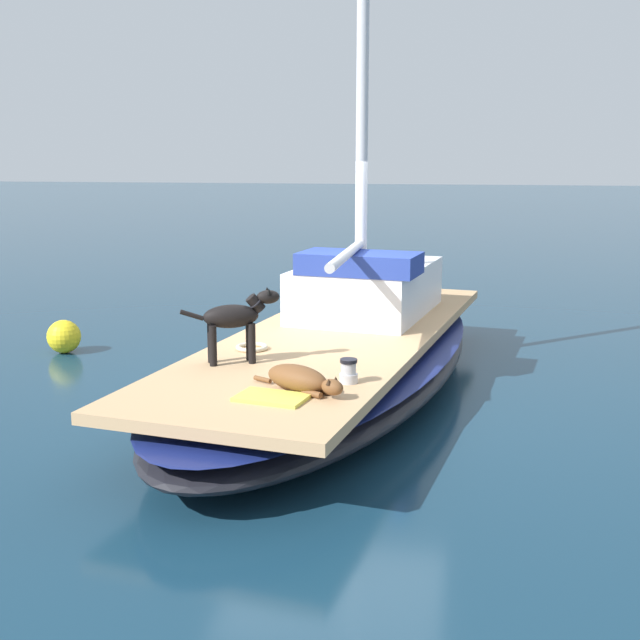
{
  "coord_description": "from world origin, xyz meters",
  "views": [
    {
      "loc": [
        1.38,
        -8.59,
        2.6
      ],
      "look_at": [
        0.0,
        -1.0,
        1.01
      ],
      "focal_mm": 45.73,
      "sensor_mm": 36.0,
      "label": 1
    }
  ],
  "objects_px": {
    "deck_winch": "(349,372)",
    "coiled_rope": "(252,347)",
    "dog_black": "(236,319)",
    "mooring_buoy": "(64,337)",
    "sailboat_main": "(336,362)",
    "deck_towel": "(272,397)",
    "dog_brown": "(301,379)"
  },
  "relations": [
    {
      "from": "dog_brown",
      "to": "deck_winch",
      "type": "bearing_deg",
      "value": 43.7
    },
    {
      "from": "dog_brown",
      "to": "mooring_buoy",
      "type": "relative_size",
      "value": 1.99
    },
    {
      "from": "coiled_rope",
      "to": "dog_brown",
      "type": "bearing_deg",
      "value": -60.15
    },
    {
      "from": "dog_black",
      "to": "coiled_rope",
      "type": "relative_size",
      "value": 2.72
    },
    {
      "from": "sailboat_main",
      "to": "dog_brown",
      "type": "distance_m",
      "value": 2.29
    },
    {
      "from": "dog_brown",
      "to": "deck_winch",
      "type": "xyz_separation_m",
      "value": [
        0.35,
        0.34,
        -0.01
      ]
    },
    {
      "from": "dog_brown",
      "to": "mooring_buoy",
      "type": "distance_m",
      "value": 5.15
    },
    {
      "from": "coiled_rope",
      "to": "deck_towel",
      "type": "height_order",
      "value": "coiled_rope"
    },
    {
      "from": "deck_winch",
      "to": "coiled_rope",
      "type": "distance_m",
      "value": 1.53
    },
    {
      "from": "deck_winch",
      "to": "sailboat_main",
      "type": "bearing_deg",
      "value": 102.23
    },
    {
      "from": "sailboat_main",
      "to": "mooring_buoy",
      "type": "relative_size",
      "value": 17.15
    },
    {
      "from": "deck_towel",
      "to": "mooring_buoy",
      "type": "bearing_deg",
      "value": 135.76
    },
    {
      "from": "dog_black",
      "to": "deck_winch",
      "type": "xyz_separation_m",
      "value": [
        1.14,
        -0.49,
        -0.32
      ]
    },
    {
      "from": "dog_brown",
      "to": "dog_black",
      "type": "bearing_deg",
      "value": 133.4
    },
    {
      "from": "dog_black",
      "to": "sailboat_main",
      "type": "bearing_deg",
      "value": 63.07
    },
    {
      "from": "dog_black",
      "to": "deck_winch",
      "type": "bearing_deg",
      "value": -23.51
    },
    {
      "from": "deck_winch",
      "to": "deck_towel",
      "type": "xyz_separation_m",
      "value": [
        -0.54,
        -0.58,
        -0.08
      ]
    },
    {
      "from": "deck_winch",
      "to": "deck_towel",
      "type": "height_order",
      "value": "deck_winch"
    },
    {
      "from": "sailboat_main",
      "to": "deck_towel",
      "type": "xyz_separation_m",
      "value": [
        -0.12,
        -2.5,
        0.34
      ]
    },
    {
      "from": "sailboat_main",
      "to": "dog_black",
      "type": "relative_size",
      "value": 8.55
    },
    {
      "from": "mooring_buoy",
      "to": "dog_black",
      "type": "bearing_deg",
      "value": -39.15
    },
    {
      "from": "mooring_buoy",
      "to": "deck_winch",
      "type": "bearing_deg",
      "value": -35.47
    },
    {
      "from": "dog_black",
      "to": "mooring_buoy",
      "type": "distance_m",
      "value": 4.08
    },
    {
      "from": "dog_black",
      "to": "mooring_buoy",
      "type": "height_order",
      "value": "dog_black"
    },
    {
      "from": "deck_winch",
      "to": "dog_black",
      "type": "bearing_deg",
      "value": 156.49
    },
    {
      "from": "dog_brown",
      "to": "mooring_buoy",
      "type": "xyz_separation_m",
      "value": [
        -3.88,
        3.35,
        -0.55
      ]
    },
    {
      "from": "dog_black",
      "to": "mooring_buoy",
      "type": "xyz_separation_m",
      "value": [
        -3.1,
        2.52,
        -0.86
      ]
    },
    {
      "from": "sailboat_main",
      "to": "coiled_rope",
      "type": "relative_size",
      "value": 23.29
    },
    {
      "from": "dog_brown",
      "to": "sailboat_main",
      "type": "bearing_deg",
      "value": 91.62
    },
    {
      "from": "dog_black",
      "to": "deck_winch",
      "type": "relative_size",
      "value": 4.2
    },
    {
      "from": "deck_towel",
      "to": "mooring_buoy",
      "type": "relative_size",
      "value": 1.27
    },
    {
      "from": "coiled_rope",
      "to": "sailboat_main",
      "type": "bearing_deg",
      "value": 51.16
    }
  ]
}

